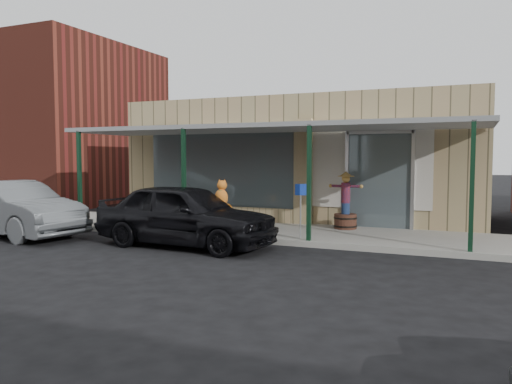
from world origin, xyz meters
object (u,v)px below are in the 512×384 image
at_px(parked_sedan, 185,215).
at_px(car_grey, 13,209).
at_px(handicap_sign, 301,203).
at_px(barrel_pumpkin, 226,219).
at_px(barrel_scarecrow, 346,209).

bearing_deg(parked_sedan, car_grey, 99.51).
xyz_separation_m(handicap_sign, car_grey, (-7.80, -2.02, -0.27)).
bearing_deg(handicap_sign, barrel_pumpkin, 141.29).
bearing_deg(handicap_sign, car_grey, 174.08).
bearing_deg(parked_sedan, handicap_sign, -56.55).
distance_m(barrel_scarecrow, car_grey, 9.43).
relative_size(barrel_pumpkin, parked_sedan, 0.16).
height_order(barrel_pumpkin, parked_sedan, parked_sedan).
distance_m(handicap_sign, parked_sedan, 2.92).
bearing_deg(handicap_sign, barrel_scarecrow, 52.50).
xyz_separation_m(handicap_sign, parked_sedan, (-2.52, -1.46, -0.25)).
relative_size(barrel_pumpkin, car_grey, 0.17).
relative_size(parked_sedan, car_grey, 1.01).
distance_m(barrel_pumpkin, car_grey, 5.98).
bearing_deg(car_grey, barrel_pumpkin, -52.75).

